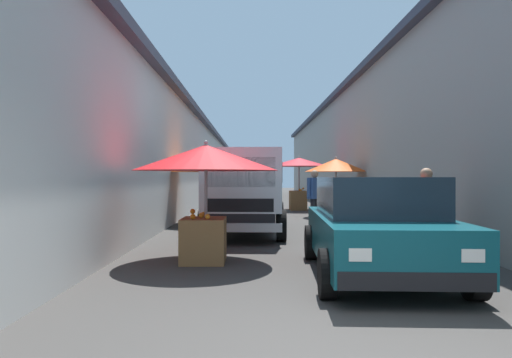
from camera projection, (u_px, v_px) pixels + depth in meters
name	position (u px, v px, depth m)	size (l,w,h in m)	color
ground	(274.00, 217.00, 16.81)	(90.00, 90.00, 0.00)	#3D3A38
building_left_whitewash	(107.00, 159.00, 18.98)	(49.80, 7.50, 4.32)	silver
building_right_concrete	(434.00, 146.00, 19.12)	(49.80, 7.50, 5.42)	gray
fruit_stall_near_right	(206.00, 169.00, 8.05)	(2.52, 2.52, 2.09)	#9E9EA3
fruit_stall_far_left	(208.00, 170.00, 14.43)	(2.50, 2.50, 2.13)	#9E9EA3
fruit_stall_mid_lane	(299.00, 169.00, 20.54)	(2.64, 2.64, 2.38)	#9E9EA3
fruit_stall_far_right	(336.00, 171.00, 16.95)	(2.29, 2.29, 2.20)	#9E9EA3
hatchback_car	(376.00, 225.00, 6.86)	(4.00, 2.09, 1.45)	#0F4C56
delivery_truck	(244.00, 194.00, 11.16)	(5.00, 2.15, 2.08)	black
vendor_by_crates	(315.00, 194.00, 13.50)	(0.50, 0.47, 1.66)	#232328
vendor_in_shade	(426.00, 205.00, 8.54)	(0.46, 0.51, 1.62)	#232328
parked_scooter	(350.00, 221.00, 10.67)	(1.65, 0.63, 1.14)	black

